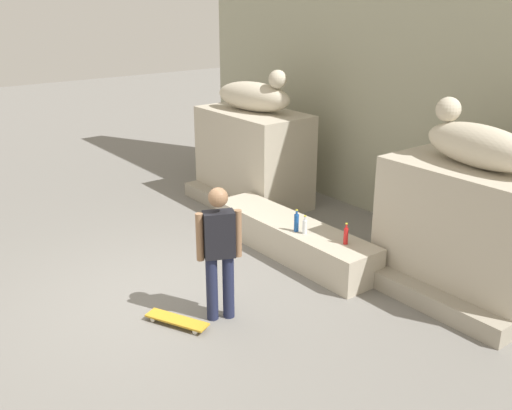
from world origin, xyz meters
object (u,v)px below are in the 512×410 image
at_px(skateboard, 177,320).
at_px(bottle_clear, 305,226).
at_px(statue_reclining_right, 477,143).
at_px(statue_reclining_left, 255,95).
at_px(bottle_red, 346,235).
at_px(bottle_blue, 296,222).
at_px(skater, 219,248).

bearing_deg(skateboard, bottle_clear, 71.11).
bearing_deg(statue_reclining_right, statue_reclining_left, 8.31).
bearing_deg(skateboard, bottle_red, 56.48).
distance_m(statue_reclining_right, bottle_red, 2.04).
xyz_separation_m(statue_reclining_left, statue_reclining_right, (4.46, -0.00, 0.00)).
bearing_deg(bottle_clear, skateboard, -83.50).
bearing_deg(bottle_blue, statue_reclining_right, 31.78).
bearing_deg(bottle_clear, statue_reclining_left, 156.46).
relative_size(statue_reclining_left, bottle_clear, 6.13).
bearing_deg(bottle_red, skateboard, -98.14).
bearing_deg(statue_reclining_right, skateboard, 74.25).
bearing_deg(skater, bottle_red, 18.40).
relative_size(skateboard, bottle_blue, 2.46).
height_order(skater, skateboard, skater).
xyz_separation_m(bottle_clear, bottle_blue, (-0.14, -0.04, 0.03)).
bearing_deg(statue_reclining_right, bottle_blue, 40.12).
height_order(statue_reclining_right, bottle_blue, statue_reclining_right).
xyz_separation_m(statue_reclining_left, skateboard, (2.92, -3.43, -1.94)).
bearing_deg(bottle_blue, bottle_clear, 14.27).
xyz_separation_m(skateboard, bottle_red, (0.35, 2.46, 0.57)).
relative_size(skateboard, bottle_red, 2.66).
bearing_deg(bottle_blue, skateboard, -79.89).
height_order(statue_reclining_right, skater, statue_reclining_right).
height_order(bottle_clear, bottle_blue, bottle_blue).
relative_size(skateboard, bottle_clear, 2.95).
relative_size(bottle_red, bottle_blue, 0.93).
xyz_separation_m(bottle_red, bottle_clear, (-0.61, -0.20, -0.01)).
height_order(skateboard, bottle_red, bottle_red).
bearing_deg(statue_reclining_right, bottle_clear, 41.28).
bearing_deg(skateboard, skater, 45.65).
relative_size(skater, bottle_clear, 6.09).
xyz_separation_m(statue_reclining_right, bottle_blue, (-1.93, -1.20, -1.35)).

